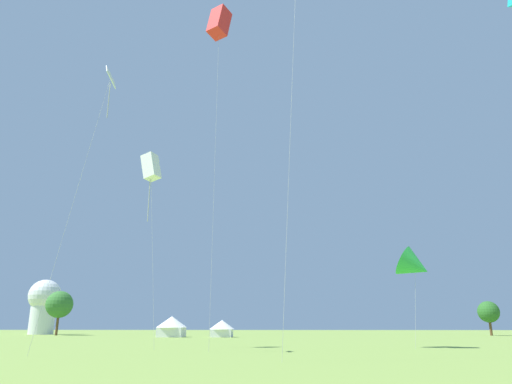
# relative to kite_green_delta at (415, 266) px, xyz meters

# --- Properties ---
(kite_green_delta) EXTENTS (3.71, 3.43, 7.73)m
(kite_green_delta) POSITION_rel_kite_green_delta_xyz_m (0.00, 0.00, 0.00)
(kite_green_delta) COLOR green
(kite_green_delta) RESTS_ON ground
(kite_white_diamond) EXTENTS (2.65, 3.30, 19.41)m
(kite_white_diamond) POSITION_rel_kite_green_delta_xyz_m (-22.26, -9.02, 11.85)
(kite_white_diamond) COLOR white
(kite_white_diamond) RESTS_ON ground
(kite_red_box) EXTENTS (2.15, 3.37, 28.31)m
(kite_red_box) POSITION_rel_kite_green_delta_xyz_m (-15.52, -3.16, 20.67)
(kite_red_box) COLOR red
(kite_red_box) RESTS_ON ground
(kite_white_box) EXTENTS (2.52, 2.46, 15.55)m
(kite_white_box) POSITION_rel_kite_green_delta_xyz_m (-21.22, -1.48, 8.18)
(kite_white_box) COLOR white
(kite_white_box) RESTS_ON ground
(festival_tent_center) EXTENTS (4.70, 4.70, 3.05)m
(festival_tent_center) POSITION_rel_kite_green_delta_xyz_m (-27.75, 35.33, -4.48)
(festival_tent_center) COLOR white
(festival_tent_center) RESTS_ON ground
(festival_tent_left) EXTENTS (3.83, 3.83, 2.49)m
(festival_tent_left) POSITION_rel_kite_green_delta_xyz_m (-20.03, 35.33, -4.79)
(festival_tent_left) COLOR white
(festival_tent_left) RESTS_ON ground
(observatory_dome) EXTENTS (6.40, 6.40, 10.80)m
(observatory_dome) POSITION_rel_kite_green_delta_xyz_m (-59.47, 56.76, -0.16)
(observatory_dome) COLOR white
(observatory_dome) RESTS_ON ground
(tree_distant_left) EXTENTS (4.77, 4.77, 7.77)m
(tree_distant_left) POSITION_rel_kite_green_delta_xyz_m (-51.34, 46.79, -0.81)
(tree_distant_left) COLOR brown
(tree_distant_left) RESTS_ON ground
(tree_distant_right) EXTENTS (3.70, 3.70, 5.88)m
(tree_distant_right) POSITION_rel_kite_green_delta_xyz_m (25.42, 50.17, -2.17)
(tree_distant_right) COLOR brown
(tree_distant_right) RESTS_ON ground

